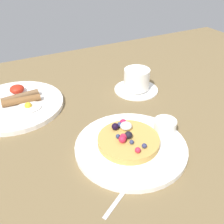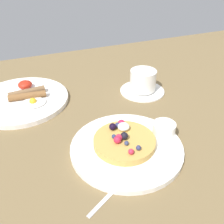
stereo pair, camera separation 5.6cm
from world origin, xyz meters
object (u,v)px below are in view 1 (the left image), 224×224
(pancake_plate, at_px, (131,147))
(coffee_saucer, at_px, (136,89))
(coffee_cup, at_px, (137,78))
(teaspoon, at_px, (100,223))
(breakfast_plate, at_px, (15,105))
(syrup_ramekin, at_px, (165,125))

(pancake_plate, height_order, coffee_saucer, pancake_plate)
(pancake_plate, distance_m, coffee_cup, 0.29)
(coffee_cup, bearing_deg, teaspoon, -129.28)
(breakfast_plate, relative_size, coffee_saucer, 1.98)
(syrup_ramekin, bearing_deg, pancake_plate, -174.59)
(coffee_cup, xyz_separation_m, teaspoon, (-0.31, -0.38, -0.04))
(pancake_plate, height_order, coffee_cup, coffee_cup)
(coffee_cup, height_order, teaspoon, coffee_cup)
(syrup_ramekin, bearing_deg, breakfast_plate, 135.49)
(teaspoon, bearing_deg, coffee_cup, 50.72)
(syrup_ramekin, height_order, coffee_saucer, syrup_ramekin)
(syrup_ramekin, height_order, coffee_cup, coffee_cup)
(coffee_saucer, distance_m, coffee_cup, 0.04)
(breakfast_plate, relative_size, teaspoon, 1.86)
(pancake_plate, xyz_separation_m, coffee_cup, (0.16, 0.24, 0.04))
(breakfast_plate, height_order, coffee_saucer, breakfast_plate)
(coffee_cup, bearing_deg, pancake_plate, -124.58)
(pancake_plate, height_order, teaspoon, pancake_plate)
(pancake_plate, distance_m, breakfast_plate, 0.37)
(coffee_cup, distance_m, teaspoon, 0.49)
(syrup_ramekin, distance_m, teaspoon, 0.29)
(breakfast_plate, bearing_deg, syrup_ramekin, -44.51)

